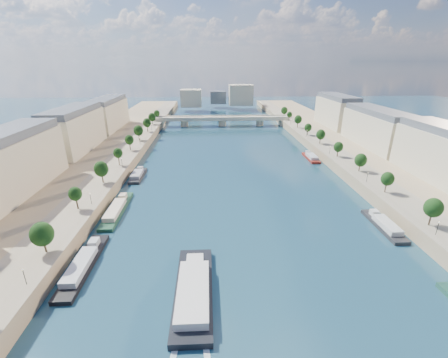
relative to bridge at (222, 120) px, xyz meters
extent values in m
plane|color=#0D2A3C|center=(0.00, -127.85, -5.08)|extent=(700.00, 700.00, 0.00)
cube|color=#9E8460|center=(-72.00, -127.85, -2.58)|extent=(44.00, 520.00, 5.00)
cube|color=#9E8460|center=(72.00, -127.85, -2.58)|extent=(44.00, 520.00, 5.00)
cube|color=gray|center=(-57.00, -127.85, -0.03)|extent=(14.00, 520.00, 0.10)
cube|color=gray|center=(57.00, -127.85, -0.03)|extent=(14.00, 520.00, 0.10)
cylinder|color=#382B1E|center=(-55.00, -185.85, 1.83)|extent=(0.50, 0.50, 3.82)
ellipsoid|color=black|center=(-55.00, -185.85, 5.42)|extent=(4.80, 4.80, 5.52)
cylinder|color=#382B1E|center=(-55.00, -161.85, 1.83)|extent=(0.50, 0.50, 3.82)
ellipsoid|color=black|center=(-55.00, -161.85, 5.42)|extent=(4.80, 4.80, 5.52)
cylinder|color=#382B1E|center=(-55.00, -137.85, 1.83)|extent=(0.50, 0.50, 3.82)
ellipsoid|color=black|center=(-55.00, -137.85, 5.42)|extent=(4.80, 4.80, 5.52)
cylinder|color=#382B1E|center=(-55.00, -113.85, 1.83)|extent=(0.50, 0.50, 3.82)
ellipsoid|color=black|center=(-55.00, -113.85, 5.42)|extent=(4.80, 4.80, 5.52)
cylinder|color=#382B1E|center=(-55.00, -89.85, 1.83)|extent=(0.50, 0.50, 3.82)
ellipsoid|color=black|center=(-55.00, -89.85, 5.42)|extent=(4.80, 4.80, 5.52)
cylinder|color=#382B1E|center=(-55.00, -65.85, 1.83)|extent=(0.50, 0.50, 3.82)
ellipsoid|color=black|center=(-55.00, -65.85, 5.42)|extent=(4.80, 4.80, 5.52)
cylinder|color=#382B1E|center=(-55.00, -41.85, 1.83)|extent=(0.50, 0.50, 3.82)
ellipsoid|color=black|center=(-55.00, -41.85, 5.42)|extent=(4.80, 4.80, 5.52)
cylinder|color=#382B1E|center=(-55.00, -17.85, 1.83)|extent=(0.50, 0.50, 3.82)
ellipsoid|color=black|center=(-55.00, -17.85, 5.42)|extent=(4.80, 4.80, 5.52)
cylinder|color=#382B1E|center=(-55.00, 6.15, 1.83)|extent=(0.50, 0.50, 3.82)
ellipsoid|color=black|center=(-55.00, 6.15, 5.42)|extent=(4.80, 4.80, 5.52)
cylinder|color=#382B1E|center=(55.00, -177.85, 1.83)|extent=(0.50, 0.50, 3.82)
ellipsoid|color=black|center=(55.00, -177.85, 5.42)|extent=(4.80, 4.80, 5.52)
cylinder|color=#382B1E|center=(55.00, -153.85, 1.83)|extent=(0.50, 0.50, 3.82)
ellipsoid|color=black|center=(55.00, -153.85, 5.42)|extent=(4.80, 4.80, 5.52)
cylinder|color=#382B1E|center=(55.00, -129.85, 1.83)|extent=(0.50, 0.50, 3.82)
ellipsoid|color=black|center=(55.00, -129.85, 5.42)|extent=(4.80, 4.80, 5.52)
cylinder|color=#382B1E|center=(55.00, -105.85, 1.83)|extent=(0.50, 0.50, 3.82)
ellipsoid|color=black|center=(55.00, -105.85, 5.42)|extent=(4.80, 4.80, 5.52)
cylinder|color=#382B1E|center=(55.00, -81.85, 1.83)|extent=(0.50, 0.50, 3.82)
ellipsoid|color=black|center=(55.00, -81.85, 5.42)|extent=(4.80, 4.80, 5.52)
cylinder|color=#382B1E|center=(55.00, -57.85, 1.83)|extent=(0.50, 0.50, 3.82)
ellipsoid|color=black|center=(55.00, -57.85, 5.42)|extent=(4.80, 4.80, 5.52)
cylinder|color=#382B1E|center=(55.00, -33.85, 1.83)|extent=(0.50, 0.50, 3.82)
ellipsoid|color=black|center=(55.00, -33.85, 5.42)|extent=(4.80, 4.80, 5.52)
cylinder|color=#382B1E|center=(55.00, -9.85, 1.83)|extent=(0.50, 0.50, 3.82)
ellipsoid|color=black|center=(55.00, -9.85, 5.42)|extent=(4.80, 4.80, 5.52)
cylinder|color=#382B1E|center=(55.00, 14.15, 1.83)|extent=(0.50, 0.50, 3.82)
ellipsoid|color=black|center=(55.00, 14.15, 5.42)|extent=(4.80, 4.80, 5.52)
cylinder|color=black|center=(-52.50, -197.85, 1.92)|extent=(0.14, 0.14, 4.00)
sphere|color=#FFE5B2|center=(-52.50, -197.85, 4.02)|extent=(0.36, 0.36, 0.36)
cylinder|color=black|center=(-52.50, -157.85, 1.92)|extent=(0.14, 0.14, 4.00)
sphere|color=#FFE5B2|center=(-52.50, -157.85, 4.02)|extent=(0.36, 0.36, 0.36)
cylinder|color=black|center=(-52.50, -117.85, 1.92)|extent=(0.14, 0.14, 4.00)
sphere|color=#FFE5B2|center=(-52.50, -117.85, 4.02)|extent=(0.36, 0.36, 0.36)
cylinder|color=black|center=(-52.50, -77.85, 1.92)|extent=(0.14, 0.14, 4.00)
sphere|color=#FFE5B2|center=(-52.50, -77.85, 4.02)|extent=(0.36, 0.36, 0.36)
cylinder|color=black|center=(-52.50, -37.85, 1.92)|extent=(0.14, 0.14, 4.00)
sphere|color=#FFE5B2|center=(-52.50, -37.85, 4.02)|extent=(0.36, 0.36, 0.36)
cylinder|color=black|center=(52.50, -182.85, 1.92)|extent=(0.14, 0.14, 4.00)
sphere|color=#FFE5B2|center=(52.50, -182.85, 4.02)|extent=(0.36, 0.36, 0.36)
cylinder|color=black|center=(52.50, -142.85, 1.92)|extent=(0.14, 0.14, 4.00)
sphere|color=#FFE5B2|center=(52.50, -142.85, 4.02)|extent=(0.36, 0.36, 0.36)
cylinder|color=black|center=(52.50, -102.85, 1.92)|extent=(0.14, 0.14, 4.00)
sphere|color=#FFE5B2|center=(52.50, -102.85, 4.02)|extent=(0.36, 0.36, 0.36)
cylinder|color=black|center=(52.50, -62.85, 1.92)|extent=(0.14, 0.14, 4.00)
sphere|color=#FFE5B2|center=(52.50, -62.85, 4.02)|extent=(0.36, 0.36, 0.36)
cylinder|color=black|center=(52.50, -22.85, 1.92)|extent=(0.14, 0.14, 4.00)
sphere|color=#FFE5B2|center=(52.50, -22.85, 4.02)|extent=(0.36, 0.36, 0.36)
cube|color=#BAB08F|center=(-85.00, -144.85, 9.92)|extent=(16.00, 52.00, 20.00)
cube|color=#474C54|center=(-85.00, -144.85, 21.52)|extent=(14.72, 50.44, 3.20)
cube|color=#BAB08F|center=(-85.00, -86.85, 9.92)|extent=(16.00, 52.00, 20.00)
cube|color=#474C54|center=(-85.00, -86.85, 21.52)|extent=(14.72, 50.44, 3.20)
cube|color=#BAB08F|center=(-85.00, -28.85, 9.92)|extent=(16.00, 52.00, 20.00)
cube|color=#474C54|center=(-85.00, -28.85, 21.52)|extent=(14.72, 50.44, 3.20)
cube|color=#BAB08F|center=(85.00, -86.85, 9.92)|extent=(16.00, 52.00, 20.00)
cube|color=#474C54|center=(85.00, -86.85, 21.52)|extent=(14.72, 50.44, 3.20)
cube|color=#BAB08F|center=(85.00, -28.85, 9.92)|extent=(16.00, 52.00, 20.00)
cube|color=#474C54|center=(85.00, -28.85, 21.52)|extent=(14.72, 50.44, 3.20)
cube|color=#BAB08F|center=(-30.00, 82.15, 8.92)|extent=(22.00, 18.00, 18.00)
cube|color=#BAB08F|center=(25.00, 92.15, 10.92)|extent=(26.00, 20.00, 22.00)
cube|color=#474C54|center=(0.00, 107.15, 6.92)|extent=(18.00, 16.00, 14.00)
cube|color=#C1B79E|center=(0.00, 0.00, 1.12)|extent=(112.00, 11.00, 2.20)
cube|color=#C1B79E|center=(0.00, -5.00, 2.62)|extent=(112.00, 0.80, 0.90)
cube|color=#C1B79E|center=(0.00, 5.00, 2.62)|extent=(112.00, 0.80, 0.90)
cylinder|color=#C1B79E|center=(-32.00, 0.00, -2.58)|extent=(6.40, 6.40, 5.00)
cylinder|color=#C1B79E|center=(0.00, 0.00, -2.58)|extent=(6.40, 6.40, 5.00)
cylinder|color=#C1B79E|center=(32.00, 0.00, -2.58)|extent=(6.40, 6.40, 5.00)
cube|color=#C1B79E|center=(-52.00, 0.00, -2.58)|extent=(6.00, 12.00, 5.00)
cube|color=#C1B79E|center=(52.00, 0.00, -2.58)|extent=(6.00, 12.00, 5.00)
cube|color=black|center=(-15.78, -196.74, -4.60)|extent=(8.73, 30.41, 2.17)
cube|color=silver|center=(-15.78, -199.18, -2.54)|extent=(7.15, 19.77, 1.95)
cube|color=silver|center=(-15.78, -187.63, -2.61)|extent=(4.35, 3.65, 1.80)
cube|color=silver|center=(-12.58, -213.74, -5.06)|extent=(4.40, 25.95, 0.04)
cube|color=black|center=(-45.50, -185.55, -4.78)|extent=(5.00, 27.67, 1.80)
cube|color=#A7ACB3|center=(-45.50, -187.76, -3.08)|extent=(4.10, 15.22, 1.60)
cube|color=#A7ACB3|center=(-45.50, -177.25, -2.98)|extent=(2.50, 3.32, 1.80)
cube|color=#1B442C|center=(-45.50, -153.92, -4.78)|extent=(5.00, 29.05, 1.80)
cube|color=beige|center=(-45.50, -156.24, -3.08)|extent=(4.10, 15.97, 1.60)
cube|color=beige|center=(-45.50, -145.20, -2.98)|extent=(2.50, 3.49, 1.80)
cube|color=#252527|center=(-45.50, -118.65, -4.78)|extent=(5.00, 19.60, 1.80)
cube|color=#9999A1|center=(-45.50, -120.22, -3.08)|extent=(4.10, 10.78, 1.60)
cube|color=#9999A1|center=(-45.50, -112.77, -2.98)|extent=(2.50, 2.35, 1.80)
cube|color=#262628|center=(45.50, -169.83, -4.78)|extent=(5.00, 21.22, 1.80)
cube|color=silver|center=(45.50, -171.53, -3.08)|extent=(4.10, 11.67, 1.60)
cube|color=silver|center=(45.50, -163.46, -2.98)|extent=(2.50, 2.55, 1.80)
cube|color=maroon|center=(45.50, -95.16, -4.78)|extent=(5.00, 18.61, 1.80)
cube|color=#B6BBC3|center=(45.50, -96.65, -3.08)|extent=(4.10, 10.23, 1.60)
cube|color=#B6BBC3|center=(45.50, -89.58, -2.98)|extent=(2.50, 2.23, 1.80)
camera|label=1|loc=(-11.51, -253.11, 46.06)|focal=24.00mm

